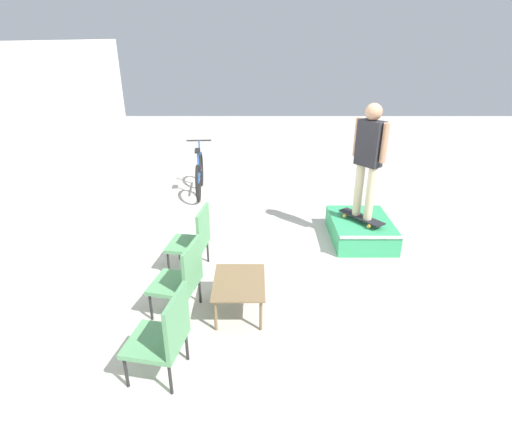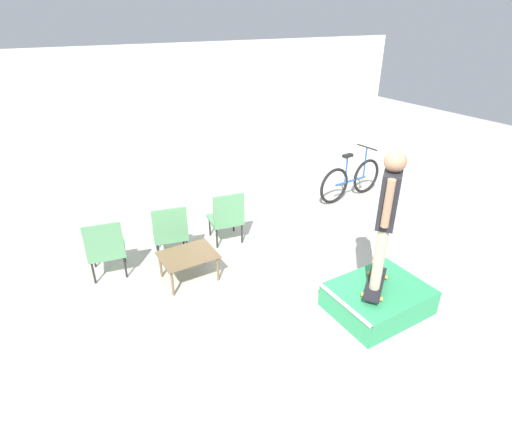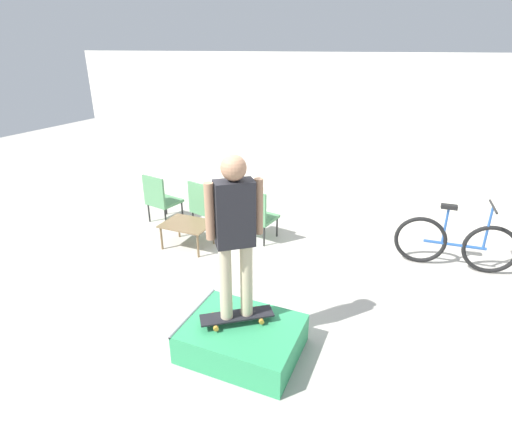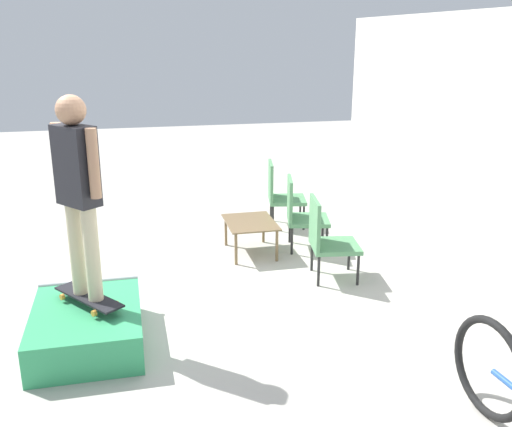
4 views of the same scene
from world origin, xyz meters
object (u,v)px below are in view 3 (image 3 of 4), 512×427
object	(u,v)px
coffee_table	(187,226)
patio_chair_right	(257,214)
patio_chair_left	(160,198)
patio_chair_center	(206,205)
skate_ramp_box	(242,338)
skateboard_on_ramp	(237,316)
person_skater	(235,227)
bicycle	(455,243)

from	to	relation	value
coffee_table	patio_chair_right	size ratio (longest dim) A/B	0.84
patio_chair_left	patio_chair_center	bearing A→B (deg)	-169.20
skate_ramp_box	patio_chair_center	size ratio (longest dim) A/B	1.33
skate_ramp_box	patio_chair_center	bearing A→B (deg)	126.56
skateboard_on_ramp	coffee_table	world-z (taller)	skateboard_on_ramp
coffee_table	patio_chair_right	xyz separation A→B (m)	(0.96, 0.66, 0.12)
skateboard_on_ramp	person_skater	distance (m)	1.05
patio_chair_left	patio_chair_right	xyz separation A→B (m)	(1.96, -0.00, 0.00)
skateboard_on_ramp	coffee_table	xyz separation A→B (m)	(-1.81, 1.87, -0.06)
patio_chair_center	patio_chair_right	xyz separation A→B (m)	(0.98, -0.00, 0.00)
coffee_table	patio_chair_center	distance (m)	0.67
skate_ramp_box	coffee_table	distance (m)	2.68
patio_chair_left	patio_chair_center	world-z (taller)	same
skate_ramp_box	person_skater	world-z (taller)	person_skater
patio_chair_left	patio_chair_right	size ratio (longest dim) A/B	1.00
coffee_table	skate_ramp_box	bearing A→B (deg)	-45.35
skateboard_on_ramp	patio_chair_center	bearing A→B (deg)	89.28
person_skater	bicycle	bearing A→B (deg)	13.61
skateboard_on_ramp	patio_chair_left	world-z (taller)	patio_chair_left
bicycle	patio_chair_center	bearing A→B (deg)	-179.41
patio_chair_center	patio_chair_right	size ratio (longest dim) A/B	1.00
skateboard_on_ramp	bicycle	world-z (taller)	bicycle
patio_chair_left	bicycle	world-z (taller)	bicycle
skateboard_on_ramp	patio_chair_right	size ratio (longest dim) A/B	0.80
skate_ramp_box	person_skater	size ratio (longest dim) A/B	0.71
person_skater	patio_chair_center	bearing A→B (deg)	87.14
skate_ramp_box	patio_chair_left	bearing A→B (deg)	138.27
patio_chair_left	skateboard_on_ramp	bearing A→B (deg)	148.66
patio_chair_left	skate_ramp_box	bearing A→B (deg)	149.03
bicycle	skate_ramp_box	bearing A→B (deg)	-130.60
skateboard_on_ramp	skate_ramp_box	bearing A→B (deg)	-59.37
patio_chair_right	patio_chair_left	bearing A→B (deg)	8.84
patio_chair_center	coffee_table	bearing A→B (deg)	104.73
skateboard_on_ramp	patio_chair_right	xyz separation A→B (m)	(-0.85, 2.54, 0.07)
skate_ramp_box	patio_chair_center	xyz separation A→B (m)	(-1.90, 2.57, 0.32)
person_skater	patio_chair_right	world-z (taller)	person_skater
person_skater	patio_chair_left	size ratio (longest dim) A/B	1.88
coffee_table	bicycle	xyz separation A→B (m)	(4.02, 0.99, 0.03)
patio_chair_center	patio_chair_right	distance (m)	0.98
skateboard_on_ramp	patio_chair_right	bearing A→B (deg)	71.97
skate_ramp_box	patio_chair_left	world-z (taller)	patio_chair_left
patio_chair_center	skateboard_on_ramp	bearing A→B (deg)	138.66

